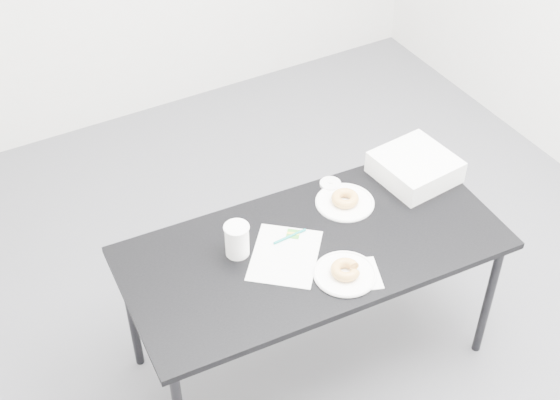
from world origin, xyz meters
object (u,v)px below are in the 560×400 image
table (313,255)px  plate_far (345,202)px  scorecard (285,255)px  coffee_cup (237,240)px  donut_far (345,198)px  bakery_box (415,167)px  donut_near (346,270)px  plate_near (345,274)px  pen (290,236)px

table → plate_far: plate_far is taller
table → plate_far: size_ratio=6.28×
table → scorecard: 0.14m
coffee_cup → donut_far: bearing=5.0°
bakery_box → table: bearing=-170.8°
bakery_box → scorecard: bearing=-173.7°
scorecard → donut_near: donut_near is taller
plate_far → donut_far: donut_far is taller
scorecard → plate_near: (0.15, -0.20, 0.01)m
table → plate_near: plate_near is taller
scorecard → donut_far: (0.36, 0.15, 0.02)m
scorecard → coffee_cup: (-0.15, 0.10, 0.07)m
table → donut_near: (0.02, -0.19, 0.08)m
table → bakery_box: bakery_box is taller
donut_near → plate_far: (0.22, 0.34, -0.02)m
plate_far → pen: bearing=-167.0°
plate_far → donut_near: bearing=-122.5°
plate_near → bakery_box: size_ratio=0.79×
donut_near → bakery_box: bakery_box is taller
pen → bakery_box: size_ratio=0.48×
donut_far → bakery_box: (0.35, 0.00, 0.02)m
scorecard → pen: size_ratio=2.15×
donut_far → bakery_box: 0.35m
plate_near → plate_far: (0.22, 0.34, -0.00)m
table → donut_far: donut_far is taller
plate_far → bakery_box: (0.35, 0.00, 0.05)m
donut_near → bakery_box: (0.57, 0.35, 0.02)m
coffee_cup → bakery_box: 0.87m
table → pen: (-0.06, 0.08, 0.06)m
table → plate_near: (0.02, -0.19, 0.06)m
donut_near → coffee_cup: size_ratio=0.81×
scorecard → pen: 0.10m
donut_far → coffee_cup: 0.52m
plate_near → donut_near: donut_near is taller
table → plate_far: 0.29m
table → donut_near: 0.21m
plate_far → donut_far: size_ratio=2.13×
coffee_cup → plate_far: bearing=5.0°
pen → donut_near: (0.08, -0.27, 0.02)m
pen → plate_far: (0.30, 0.07, -0.00)m
donut_far → plate_far: bearing=0.0°
pen → plate_near: bearing=-76.7°
plate_near → donut_far: (0.22, 0.34, 0.02)m
plate_near → bakery_box: bearing=31.3°
scorecard → pen: bearing=89.7°
donut_near → plate_far: size_ratio=0.46×
donut_far → bakery_box: bearing=0.5°
pen → bakery_box: 0.66m
coffee_cup → bakery_box: size_ratio=0.46×
plate_near → donut_near: bearing=0.0°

